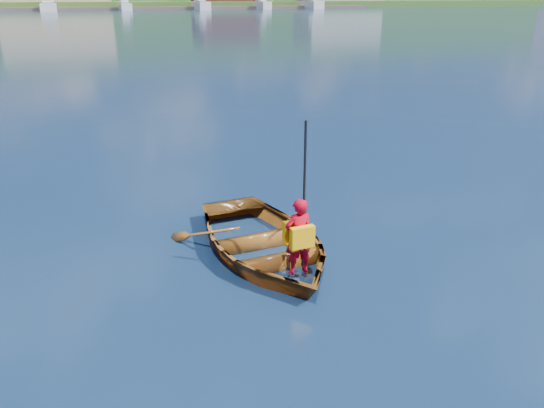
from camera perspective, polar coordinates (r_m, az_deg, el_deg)
The scene contains 5 objects.
ground at distance 9.34m, azimuth 2.85°, elevation -2.08°, with size 600.00×600.00×0.00m.
rowboat at distance 8.16m, azimuth -0.94°, elevation -4.13°, with size 2.61×3.54×0.71m.
child_paddler at distance 7.28m, azimuth 2.88°, elevation -3.44°, with size 0.42×0.35×2.13m.
dock at distance 156.02m, azimuth -19.14°, elevation 19.23°, with size 160.03×10.50×0.80m.
marina_yachts at distance 151.24m, azimuth -23.63°, elevation 19.00°, with size 141.38×13.44×4.39m.
Camera 1 is at (-3.43, -7.84, 3.74)m, focal length 35.00 mm.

